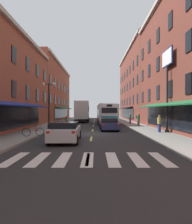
{
  "coord_description": "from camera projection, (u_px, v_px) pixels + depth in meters",
  "views": [
    {
      "loc": [
        0.37,
        -19.1,
        2.19
      ],
      "look_at": [
        0.48,
        11.27,
        1.94
      ],
      "focal_mm": 32.53,
      "sensor_mm": 36.0,
      "label": 1
    }
  ],
  "objects": [
    {
      "name": "ground_plane",
      "position": [
        91.0,
        134.0,
        19.12
      ],
      "size": [
        34.8,
        80.0,
        0.1
      ],
      "primitive_type": "cube",
      "color": "#28282B"
    },
    {
      "name": "lane_centre_dashes",
      "position": [
        91.0,
        134.0,
        18.87
      ],
      "size": [
        0.14,
        73.9,
        0.01
      ],
      "color": "#DBCC4C",
      "rests_on": "ground"
    },
    {
      "name": "crosswalk_near",
      "position": [
        87.0,
        159.0,
        9.12
      ],
      "size": [
        7.1,
        2.8,
        0.01
      ],
      "color": "silver",
      "rests_on": "ground"
    },
    {
      "name": "sidewalk_left",
      "position": [
        29.0,
        133.0,
        19.1
      ],
      "size": [
        3.0,
        80.0,
        0.14
      ],
      "primitive_type": "cube",
      "color": "gray",
      "rests_on": "ground"
    },
    {
      "name": "sidewalk_right",
      "position": [
        154.0,
        133.0,
        19.14
      ],
      "size": [
        3.0,
        80.0,
        0.14
      ],
      "primitive_type": "cube",
      "color": "gray",
      "rests_on": "ground"
    },
    {
      "name": "billboard_sign",
      "position": [
        166.0,
        70.0,
        19.0
      ],
      "size": [
        0.4,
        2.57,
        7.74
      ],
      "color": "black",
      "rests_on": "sidewalk_right"
    },
    {
      "name": "transit_bus",
      "position": [
        105.0,
        114.0,
        32.23
      ],
      "size": [
        2.84,
        12.17,
        3.17
      ],
      "color": "silver",
      "rests_on": "ground"
    },
    {
      "name": "box_truck",
      "position": [
        82.0,
        111.0,
        37.54
      ],
      "size": [
        2.59,
        7.86,
        3.82
      ],
      "color": "white",
      "rests_on": "ground"
    },
    {
      "name": "sedan_near",
      "position": [
        84.0,
        117.0,
        45.91
      ],
      "size": [
        2.03,
        4.38,
        1.46
      ],
      "color": "silver",
      "rests_on": "ground"
    },
    {
      "name": "sedan_mid",
      "position": [
        65.0,
        131.0,
        14.2
      ],
      "size": [
        2.06,
        4.57,
        1.38
      ],
      "color": "silver",
      "rests_on": "ground"
    },
    {
      "name": "sedan_far",
      "position": [
        108.0,
        124.0,
        22.23
      ],
      "size": [
        1.97,
        4.56,
        1.34
      ],
      "color": "navy",
      "rests_on": "ground"
    },
    {
      "name": "motorcycle_rider",
      "position": [
        66.0,
        126.0,
        18.75
      ],
      "size": [
        0.62,
        2.07,
        1.66
      ],
      "color": "black",
      "rests_on": "ground"
    },
    {
      "name": "bicycle_near",
      "position": [
        32.0,
        132.0,
        16.0
      ],
      "size": [
        1.7,
        0.48,
        0.91
      ],
      "color": "black",
      "rests_on": "sidewalk_left"
    },
    {
      "name": "pedestrian_near",
      "position": [
        138.0,
        119.0,
        27.08
      ],
      "size": [
        0.52,
        0.4,
        1.66
      ],
      "rotation": [
        0.0,
        0.0,
        4.39
      ],
      "color": "#4C4C51",
      "rests_on": "sidewalk_right"
    },
    {
      "name": "pedestrian_far",
      "position": [
        129.0,
        118.0,
        31.13
      ],
      "size": [
        0.36,
        0.36,
        1.64
      ],
      "rotation": [
        0.0,
        0.0,
        3.43
      ],
      "color": "#66387F",
      "rests_on": "sidewalk_right"
    },
    {
      "name": "pedestrian_rear",
      "position": [
        159.0,
        123.0,
        19.01
      ],
      "size": [
        0.36,
        0.36,
        1.63
      ],
      "rotation": [
        0.0,
        0.0,
        5.48
      ],
      "color": "navy",
      "rests_on": "sidewalk_right"
    },
    {
      "name": "street_lamp_twin",
      "position": [
        48.0,
        104.0,
        21.34
      ],
      "size": [
        1.42,
        0.32,
        4.97
      ],
      "color": "black",
      "rests_on": "sidewalk_left"
    }
  ]
}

